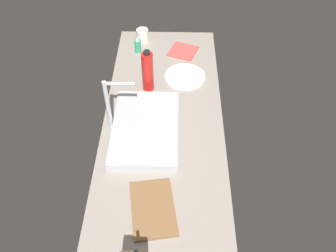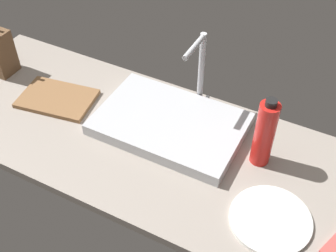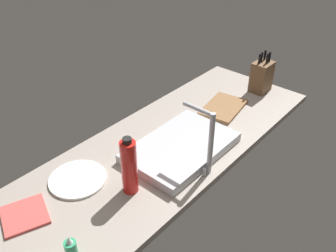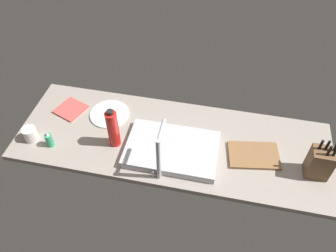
{
  "view_description": "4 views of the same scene",
  "coord_description": "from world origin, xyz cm",
  "px_view_note": "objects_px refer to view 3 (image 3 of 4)",
  "views": [
    {
      "loc": [
        -129.68,
        -5.99,
        147.95
      ],
      "look_at": [
        -4.05,
        -2.98,
        10.66
      ],
      "focal_mm": 37.54,
      "sensor_mm": 36.0,
      "label": 1
    },
    {
      "loc": [
        52.15,
        -95.08,
        118.98
      ],
      "look_at": [
        1.31,
        2.56,
        11.9
      ],
      "focal_mm": 46.34,
      "sensor_mm": 36.0,
      "label": 2
    },
    {
      "loc": [
        109.81,
        96.95,
        114.83
      ],
      "look_at": [
        -3.66,
        -0.94,
        13.03
      ],
      "focal_mm": 38.46,
      "sensor_mm": 36.0,
      "label": 3
    },
    {
      "loc": [
        -24.35,
        129.34,
        159.81
      ],
      "look_at": [
        3.51,
        -2.89,
        12.01
      ],
      "focal_mm": 35.23,
      "sensor_mm": 36.0,
      "label": 4
    }
  ],
  "objects_px": {
    "dish_towel": "(25,215)",
    "water_bottle": "(129,167)",
    "faucet": "(208,137)",
    "cutting_board": "(223,107)",
    "dinner_plate": "(78,179)",
    "knife_block": "(261,76)",
    "sink_basin": "(181,147)",
    "soap_bottle": "(71,250)"
  },
  "relations": [
    {
      "from": "faucet",
      "to": "water_bottle",
      "type": "height_order",
      "value": "faucet"
    },
    {
      "from": "soap_bottle",
      "to": "dinner_plate",
      "type": "distance_m",
      "value": 0.42
    },
    {
      "from": "knife_block",
      "to": "dish_towel",
      "type": "bearing_deg",
      "value": -6.22
    },
    {
      "from": "knife_block",
      "to": "cutting_board",
      "type": "relative_size",
      "value": 0.88
    },
    {
      "from": "dish_towel",
      "to": "knife_block",
      "type": "bearing_deg",
      "value": 172.94
    },
    {
      "from": "cutting_board",
      "to": "dinner_plate",
      "type": "bearing_deg",
      "value": -9.2
    },
    {
      "from": "cutting_board",
      "to": "water_bottle",
      "type": "bearing_deg",
      "value": 4.9
    },
    {
      "from": "water_bottle",
      "to": "dinner_plate",
      "type": "bearing_deg",
      "value": -63.1
    },
    {
      "from": "dinner_plate",
      "to": "dish_towel",
      "type": "height_order",
      "value": "same"
    },
    {
      "from": "faucet",
      "to": "dinner_plate",
      "type": "xyz_separation_m",
      "value": [
        0.43,
        -0.39,
        -0.18
      ]
    },
    {
      "from": "soap_bottle",
      "to": "cutting_board",
      "type": "bearing_deg",
      "value": -172.15
    },
    {
      "from": "faucet",
      "to": "soap_bottle",
      "type": "relative_size",
      "value": 2.71
    },
    {
      "from": "faucet",
      "to": "dish_towel",
      "type": "distance_m",
      "value": 0.82
    },
    {
      "from": "sink_basin",
      "to": "knife_block",
      "type": "relative_size",
      "value": 2.1
    },
    {
      "from": "water_bottle",
      "to": "dinner_plate",
      "type": "relative_size",
      "value": 1.07
    },
    {
      "from": "sink_basin",
      "to": "cutting_board",
      "type": "distance_m",
      "value": 0.49
    },
    {
      "from": "water_bottle",
      "to": "faucet",
      "type": "bearing_deg",
      "value": 151.84
    },
    {
      "from": "water_bottle",
      "to": "knife_block",
      "type": "bearing_deg",
      "value": -178.96
    },
    {
      "from": "sink_basin",
      "to": "dinner_plate",
      "type": "distance_m",
      "value": 0.52
    },
    {
      "from": "soap_bottle",
      "to": "dish_towel",
      "type": "relative_size",
      "value": 0.67
    },
    {
      "from": "knife_block",
      "to": "water_bottle",
      "type": "bearing_deg",
      "value": 1.87
    },
    {
      "from": "sink_basin",
      "to": "faucet",
      "type": "relative_size",
      "value": 1.71
    },
    {
      "from": "faucet",
      "to": "knife_block",
      "type": "xyz_separation_m",
      "value": [
        -0.86,
        -0.19,
        -0.09
      ]
    },
    {
      "from": "faucet",
      "to": "dinner_plate",
      "type": "height_order",
      "value": "faucet"
    },
    {
      "from": "knife_block",
      "to": "dish_towel",
      "type": "distance_m",
      "value": 1.58
    },
    {
      "from": "faucet",
      "to": "dinner_plate",
      "type": "distance_m",
      "value": 0.61
    },
    {
      "from": "knife_block",
      "to": "dish_towel",
      "type": "xyz_separation_m",
      "value": [
        1.56,
        -0.19,
        -0.09
      ]
    },
    {
      "from": "soap_bottle",
      "to": "dish_towel",
      "type": "bearing_deg",
      "value": -89.0
    },
    {
      "from": "knife_block",
      "to": "faucet",
      "type": "bearing_deg",
      "value": 13.37
    },
    {
      "from": "sink_basin",
      "to": "dish_towel",
      "type": "distance_m",
      "value": 0.77
    },
    {
      "from": "cutting_board",
      "to": "soap_bottle",
      "type": "relative_size",
      "value": 2.5
    },
    {
      "from": "faucet",
      "to": "dinner_plate",
      "type": "relative_size",
      "value": 1.23
    },
    {
      "from": "sink_basin",
      "to": "cutting_board",
      "type": "height_order",
      "value": "sink_basin"
    },
    {
      "from": "sink_basin",
      "to": "water_bottle",
      "type": "bearing_deg",
      "value": 0.88
    },
    {
      "from": "sink_basin",
      "to": "water_bottle",
      "type": "relative_size",
      "value": 1.96
    },
    {
      "from": "cutting_board",
      "to": "water_bottle",
      "type": "xyz_separation_m",
      "value": [
        0.83,
        0.07,
        0.12
      ]
    },
    {
      "from": "soap_bottle",
      "to": "dinner_plate",
      "type": "xyz_separation_m",
      "value": [
        -0.27,
        -0.32,
        -0.04
      ]
    },
    {
      "from": "soap_bottle",
      "to": "water_bottle",
      "type": "relative_size",
      "value": 0.42
    },
    {
      "from": "cutting_board",
      "to": "faucet",
      "type": "bearing_deg",
      "value": 24.99
    },
    {
      "from": "dish_towel",
      "to": "water_bottle",
      "type": "bearing_deg",
      "value": 150.92
    },
    {
      "from": "sink_basin",
      "to": "soap_bottle",
      "type": "height_order",
      "value": "soap_bottle"
    },
    {
      "from": "sink_basin",
      "to": "faucet",
      "type": "height_order",
      "value": "faucet"
    }
  ]
}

